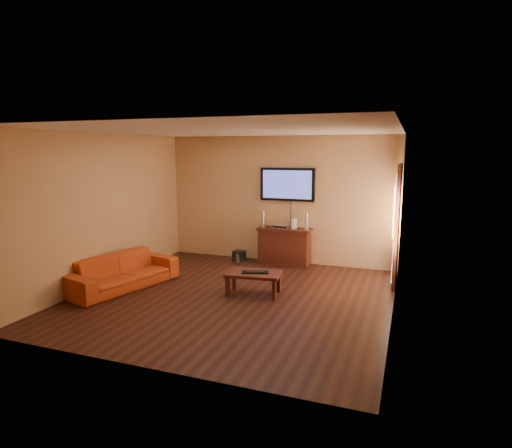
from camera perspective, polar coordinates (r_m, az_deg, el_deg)
The scene contains 14 objects.
ground_plane at distance 7.18m, azimuth -2.97°, elevation -9.66°, with size 5.00×5.00×0.00m, color black.
room_walls at distance 7.39m, azimuth -1.19°, elevation 4.32°, with size 5.00×5.00×5.00m.
french_door at distance 8.04m, azimuth 18.28°, elevation -0.31°, with size 0.07×1.02×2.22m.
media_console at distance 9.08m, azimuth 3.79°, elevation -2.97°, with size 1.12×0.43×0.77m.
television at distance 9.05m, azimuth 4.20°, elevation 5.29°, with size 1.17×0.08×0.69m.
coffee_table at distance 7.18m, azimuth -0.33°, elevation -6.88°, with size 0.96×0.65×0.39m.
sofa at distance 7.88m, azimuth -17.40°, elevation -5.38°, with size 1.99×0.58×0.78m, color #B83F14.
speaker_left at distance 9.09m, azimuth 0.95°, elevation 0.59°, with size 0.10×0.10×0.36m.
speaker_right at distance 8.86m, azimuth 6.74°, elevation 0.26°, with size 0.10×0.10×0.35m.
av_receiver at distance 9.02m, azimuth 3.45°, elevation -0.30°, with size 0.35×0.25×0.08m, color silver.
game_console at distance 8.97m, azimuth 5.12°, elevation 0.06°, with size 0.04×0.16×0.22m, color white.
subwoofer at distance 9.40m, azimuth -2.28°, elevation -4.25°, with size 0.22×0.22×0.22m, color black.
bottle at distance 9.16m, azimuth -2.49°, elevation -4.71°, with size 0.07×0.07×0.21m.
keyboard at distance 7.14m, azimuth -0.11°, elevation -6.41°, with size 0.47×0.30×0.03m.
Camera 1 is at (2.67, -6.23, 2.39)m, focal length 30.00 mm.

